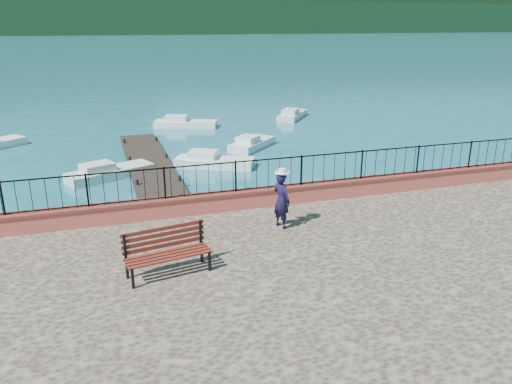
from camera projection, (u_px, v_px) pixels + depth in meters
ground at (286, 299)px, 12.97m from camera, size 2000.00×2000.00×0.00m
parapet at (245, 199)px, 15.82m from camera, size 28.00×0.46×0.58m
railing at (245, 176)px, 15.57m from camera, size 27.00×0.05×0.95m
dock at (153, 173)px, 23.15m from camera, size 2.00×16.00×0.30m
far_forest at (94, 17)px, 280.23m from camera, size 900.00×60.00×18.00m
companion_hill at (289, 28)px, 581.00m from camera, size 448.00×384.00×180.00m
park_bench at (168, 261)px, 11.63m from camera, size 2.07×0.97×1.11m
person at (282, 200)px, 14.16m from camera, size 0.59×0.70×1.63m
hat at (282, 171)px, 13.88m from camera, size 0.44×0.44×0.12m
boat_0 at (110, 169)px, 22.91m from camera, size 4.13×2.74×0.80m
boat_1 at (215, 159)px, 24.64m from camera, size 4.04×2.92×0.80m
boat_2 at (252, 141)px, 28.30m from camera, size 3.30×3.26×0.80m
boat_4 at (186, 121)px, 33.92m from camera, size 4.40×2.73×0.80m
boat_5 at (293, 113)px, 37.00m from camera, size 3.36×3.82×0.80m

